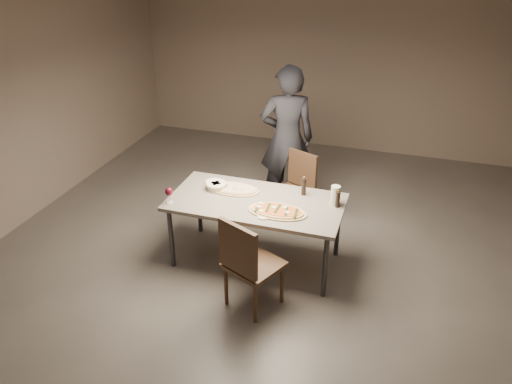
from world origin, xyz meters
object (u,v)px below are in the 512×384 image
(zucchini_pizza, at_px, (277,211))
(chair_far, at_px, (297,185))
(ham_pizza, at_px, (234,189))
(pepper_mill_left, at_px, (304,186))
(diner, at_px, (287,139))
(carafe, at_px, (335,195))
(chair_near, at_px, (247,261))
(bread_basket, at_px, (216,185))
(dining_table, at_px, (256,205))

(zucchini_pizza, relative_size, chair_far, 0.67)
(ham_pizza, relative_size, chair_far, 0.64)
(zucchini_pizza, height_order, pepper_mill_left, pepper_mill_left)
(pepper_mill_left, relative_size, chair_far, 0.24)
(ham_pizza, xyz_separation_m, diner, (0.28, 1.17, 0.16))
(zucchini_pizza, xyz_separation_m, carafe, (0.51, 0.35, 0.08))
(pepper_mill_left, distance_m, diner, 1.14)
(carafe, distance_m, diner, 1.40)
(ham_pizza, distance_m, chair_near, 1.05)
(bread_basket, relative_size, diner, 0.12)
(ham_pizza, xyz_separation_m, chair_far, (0.52, 0.80, -0.26))
(bread_basket, bearing_deg, chair_near, -53.57)
(diner, bearing_deg, dining_table, 71.47)
(bread_basket, xyz_separation_m, chair_far, (0.70, 0.83, -0.29))
(diner, bearing_deg, pepper_mill_left, 94.34)
(carafe, distance_m, chair_near, 1.17)
(dining_table, xyz_separation_m, chair_far, (0.21, 0.95, -0.19))
(ham_pizza, bearing_deg, pepper_mill_left, 14.60)
(zucchini_pizza, height_order, diner, diner)
(zucchini_pizza, distance_m, ham_pizza, 0.66)
(zucchini_pizza, height_order, chair_far, chair_far)
(ham_pizza, bearing_deg, zucchini_pizza, -24.25)
(ham_pizza, distance_m, bread_basket, 0.19)
(pepper_mill_left, height_order, chair_far, pepper_mill_left)
(dining_table, height_order, diner, diner)
(dining_table, xyz_separation_m, ham_pizza, (-0.30, 0.15, 0.07))
(dining_table, distance_m, chair_near, 0.80)
(ham_pizza, relative_size, carafe, 2.85)
(pepper_mill_left, bearing_deg, zucchini_pizza, -110.28)
(dining_table, height_order, pepper_mill_left, pepper_mill_left)
(zucchini_pizza, distance_m, diner, 1.52)
(carafe, height_order, diner, diner)
(bread_basket, bearing_deg, zucchini_pizza, -20.35)
(bread_basket, distance_m, chair_far, 1.13)
(zucchini_pizza, bearing_deg, pepper_mill_left, 92.67)
(chair_far, bearing_deg, diner, -34.61)
(zucchini_pizza, xyz_separation_m, chair_far, (-0.06, 1.11, -0.26))
(carafe, relative_size, diner, 0.11)
(dining_table, height_order, zucchini_pizza, zucchini_pizza)
(bread_basket, bearing_deg, ham_pizza, 10.71)
(pepper_mill_left, bearing_deg, bread_basket, -169.98)
(chair_far, bearing_deg, carafe, 150.31)
(zucchini_pizza, relative_size, chair_near, 0.61)
(pepper_mill_left, bearing_deg, carafe, -15.88)
(zucchini_pizza, distance_m, chair_near, 0.65)
(ham_pizza, distance_m, carafe, 1.09)
(zucchini_pizza, xyz_separation_m, ham_pizza, (-0.57, 0.32, -0.00))
(ham_pizza, bearing_deg, dining_table, -21.77)
(zucchini_pizza, distance_m, pepper_mill_left, 0.48)
(zucchini_pizza, xyz_separation_m, bread_basket, (-0.76, 0.28, 0.03))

